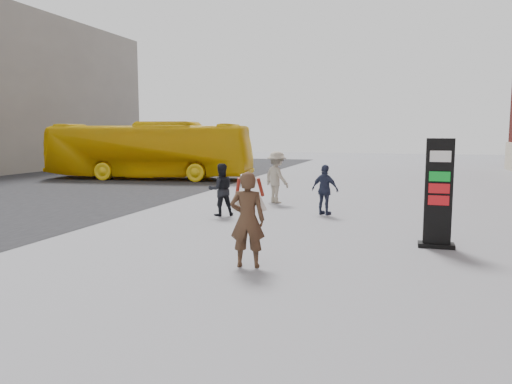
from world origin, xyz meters
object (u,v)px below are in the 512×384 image
(pedestrian_a, at_px, (221,190))
(pedestrian_c, at_px, (325,190))
(bus, at_px, (149,151))
(info_pylon, at_px, (438,194))
(woman, at_px, (247,218))
(pedestrian_b, at_px, (277,177))

(pedestrian_a, bearing_deg, pedestrian_c, 167.27)
(bus, height_order, pedestrian_a, bus)
(info_pylon, bearing_deg, bus, 137.61)
(woman, xyz_separation_m, pedestrian_b, (-1.58, 8.25, -0.00))
(info_pylon, distance_m, pedestrian_a, 6.47)
(info_pylon, xyz_separation_m, bus, (-13.71, 12.29, 0.32))
(pedestrian_b, bearing_deg, pedestrian_c, 174.04)
(pedestrian_a, bearing_deg, info_pylon, 124.85)
(info_pylon, height_order, pedestrian_c, info_pylon)
(info_pylon, distance_m, pedestrian_b, 7.52)
(woman, bearing_deg, pedestrian_a, -74.39)
(info_pylon, relative_size, bus, 0.22)
(pedestrian_b, height_order, pedestrian_c, pedestrian_b)
(pedestrian_a, xyz_separation_m, pedestrian_b, (0.92, 3.07, 0.13))
(woman, bearing_deg, pedestrian_b, -89.30)
(info_pylon, relative_size, pedestrian_a, 1.51)
(pedestrian_b, bearing_deg, woman, 139.84)
(pedestrian_b, bearing_deg, pedestrian_a, 112.34)
(woman, xyz_separation_m, bus, (-10.26, 14.96, 0.59))
(info_pylon, distance_m, pedestrian_c, 4.67)
(woman, bearing_deg, info_pylon, -152.37)
(bus, relative_size, pedestrian_c, 7.12)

